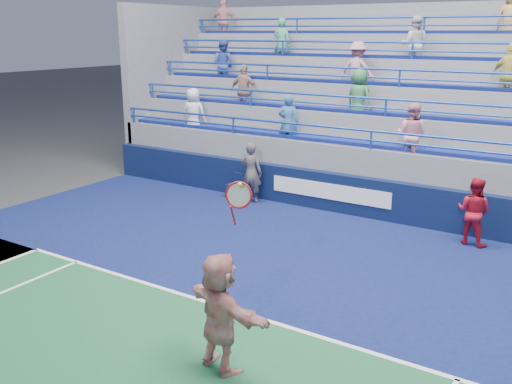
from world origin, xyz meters
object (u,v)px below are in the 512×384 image
Objects in this scene: tennis_player at (220,312)px; line_judge at (251,172)px; judge_chair at (235,190)px; ball_girl at (474,211)px.

line_judge is at bearing 120.00° from tennis_player.
judge_chair is 0.46× the size of ball_girl.
tennis_player is at bearing 110.77° from line_judge.
line_judge reaches higher than judge_chair.
judge_chair is 7.05m from ball_girl.
tennis_player is 1.64× the size of line_judge.
tennis_player is at bearing 85.13° from ball_girl.
tennis_player reaches higher than line_judge.
judge_chair is 0.25× the size of tennis_player.
ball_girl is (6.35, -0.13, -0.09)m from line_judge.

